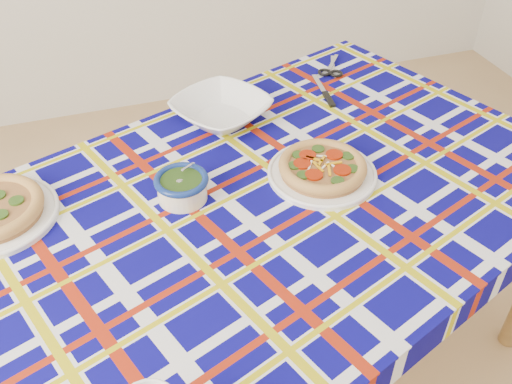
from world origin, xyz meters
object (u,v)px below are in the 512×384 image
object	(u,v)px
main_focaccia_plate	(323,167)
serving_bowl	(221,110)
dining_table	(266,220)
pesto_bowl	(182,185)

from	to	relation	value
main_focaccia_plate	serving_bowl	xyz separation A→B (m)	(-0.16, 0.31, 0.00)
dining_table	serving_bowl	distance (m)	0.35
dining_table	main_focaccia_plate	bearing A→B (deg)	-8.12
dining_table	pesto_bowl	distance (m)	0.21
pesto_bowl	serving_bowl	bearing A→B (deg)	59.37
dining_table	pesto_bowl	bearing A→B (deg)	141.66
main_focaccia_plate	pesto_bowl	bearing A→B (deg)	176.06
dining_table	main_focaccia_plate	xyz separation A→B (m)	(0.15, 0.03, 0.09)
pesto_bowl	serving_bowl	xyz separation A→B (m)	(0.17, 0.28, -0.01)
dining_table	main_focaccia_plate	world-z (taller)	main_focaccia_plate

